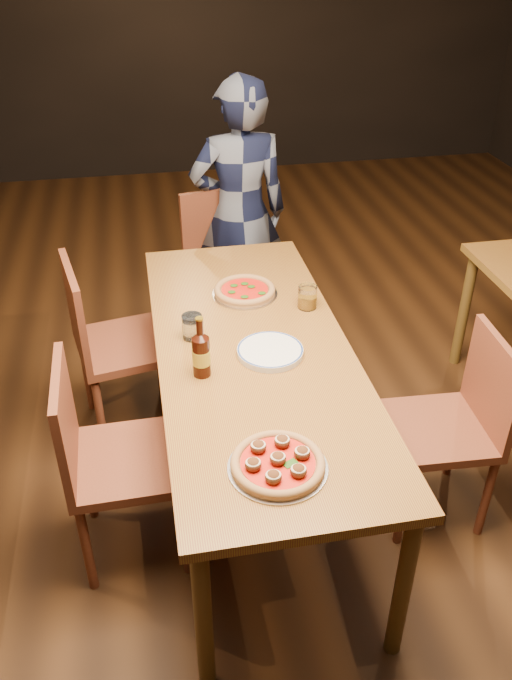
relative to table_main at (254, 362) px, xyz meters
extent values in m
plane|color=black|center=(0.00, 0.00, -0.68)|extent=(9.00, 9.00, 0.00)
plane|color=black|center=(0.00, 4.50, 0.82)|extent=(7.00, 0.00, 7.00)
cube|color=maroon|center=(0.00, 0.00, 0.05)|extent=(0.80, 2.00, 0.04)
cylinder|color=brown|center=(-0.34, -0.94, -0.32)|extent=(0.06, 0.06, 0.71)
cylinder|color=brown|center=(-0.34, 0.94, -0.32)|extent=(0.06, 0.06, 0.71)
cylinder|color=brown|center=(0.34, -0.94, -0.32)|extent=(0.06, 0.06, 0.71)
cylinder|color=brown|center=(0.34, 0.94, -0.32)|extent=(0.06, 0.06, 0.71)
cylinder|color=brown|center=(1.36, 0.74, -0.32)|extent=(0.06, 0.06, 0.71)
cylinder|color=#B7B7BF|center=(-0.05, -0.71, 0.07)|extent=(0.33, 0.33, 0.01)
cylinder|color=#B3774A|center=(-0.05, -0.71, 0.09)|extent=(0.31, 0.31, 0.02)
torus|color=#B3774A|center=(-0.05, -0.71, 0.09)|extent=(0.31, 0.31, 0.03)
cylinder|color=#AF180A|center=(-0.05, -0.71, 0.10)|extent=(0.24, 0.24, 0.00)
cylinder|color=#B7B7BF|center=(0.04, 0.46, 0.07)|extent=(0.31, 0.31, 0.01)
cylinder|color=#B3774A|center=(0.04, 0.46, 0.09)|extent=(0.28, 0.28, 0.02)
torus|color=#B3774A|center=(0.04, 0.46, 0.10)|extent=(0.29, 0.29, 0.03)
cylinder|color=#AF180A|center=(0.04, 0.46, 0.10)|extent=(0.22, 0.22, 0.00)
cylinder|color=white|center=(0.06, -0.06, 0.08)|extent=(0.27, 0.27, 0.03)
cylinder|color=black|center=(-0.23, -0.15, 0.16)|extent=(0.07, 0.07, 0.17)
cylinder|color=black|center=(-0.23, -0.15, 0.28)|extent=(0.03, 0.03, 0.08)
cylinder|color=gold|center=(-0.23, -0.15, 0.16)|extent=(0.07, 0.07, 0.06)
cylinder|color=white|center=(-0.24, 0.13, 0.13)|extent=(0.09, 0.09, 0.11)
cylinder|color=#AB6E13|center=(0.30, 0.28, 0.13)|extent=(0.09, 0.09, 0.11)
imported|color=black|center=(0.16, 1.34, 0.11)|extent=(0.59, 0.39, 1.57)
camera|label=1|loc=(-0.41, -2.25, 1.59)|focal=35.00mm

